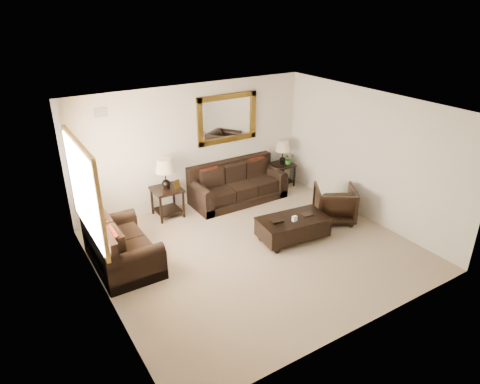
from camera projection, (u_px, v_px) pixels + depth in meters
room at (257, 185)px, 7.47m from camera, size 5.51×5.01×2.71m
window at (85, 190)px, 6.79m from camera, size 0.07×1.96×1.66m
mirror at (227, 118)px, 9.57m from camera, size 1.50×0.06×1.10m
air_vent at (101, 113)px, 8.06m from camera, size 0.25×0.02×0.18m
sofa at (237, 187)px, 9.91m from camera, size 2.18×0.94×0.89m
loveseat at (119, 248)px, 7.46m from camera, size 0.98×1.66×0.93m
end_table_left at (166, 179)px, 8.95m from camera, size 0.60×0.60×1.31m
end_table_right at (283, 157)px, 10.50m from camera, size 0.52×0.52×1.15m
coffee_table at (293, 226)px, 8.30m from camera, size 1.42×0.87×0.57m
armchair at (335, 202)px, 8.97m from camera, size 1.09×1.07×0.83m
potted_plant at (288, 160)px, 10.51m from camera, size 0.28×0.30×0.22m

